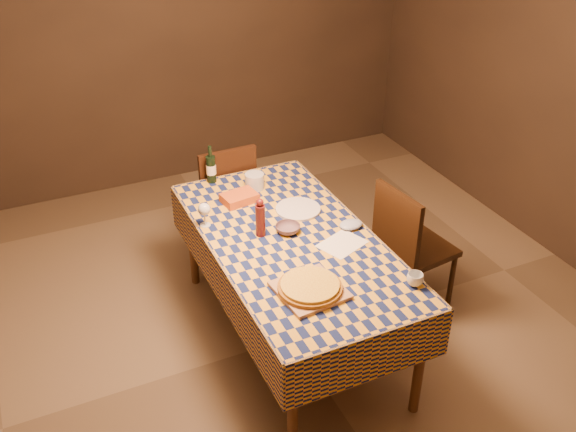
{
  "coord_description": "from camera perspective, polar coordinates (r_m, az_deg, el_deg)",
  "views": [
    {
      "loc": [
        -1.33,
        -2.83,
        2.85
      ],
      "look_at": [
        0.0,
        0.05,
        0.9
      ],
      "focal_mm": 40.0,
      "sensor_mm": 36.0,
      "label": 1
    }
  ],
  "objects": [
    {
      "name": "takeout_container",
      "position": [
        4.13,
        -4.34,
        1.63
      ],
      "size": [
        0.24,
        0.18,
        0.05
      ],
      "primitive_type": "cube",
      "rotation": [
        0.0,
        0.0,
        0.15
      ],
      "color": "#C35019",
      "rests_on": "dining_table"
    },
    {
      "name": "chair_right",
      "position": [
        4.24,
        10.61,
        -2.36
      ],
      "size": [
        0.48,
        0.47,
        0.93
      ],
      "color": "black",
      "rests_on": "ground"
    },
    {
      "name": "cutting_board",
      "position": [
        3.35,
        1.95,
        -6.61
      ],
      "size": [
        0.36,
        0.36,
        0.02
      ],
      "primitive_type": "cube",
      "rotation": [
        0.0,
        0.0,
        0.1
      ],
      "color": "#AD7B51",
      "rests_on": "dining_table"
    },
    {
      "name": "flour_bag",
      "position": [
        3.87,
        5.61,
        -0.75
      ],
      "size": [
        0.17,
        0.14,
        0.04
      ],
      "primitive_type": "ellipsoid",
      "rotation": [
        0.0,
        0.0,
        -0.25
      ],
      "color": "#9FADCC",
      "rests_on": "dining_table"
    },
    {
      "name": "pepper_mill",
      "position": [
        3.74,
        -2.47,
        -0.22
      ],
      "size": [
        0.08,
        0.08,
        0.24
      ],
      "color": "#521313",
      "rests_on": "dining_table"
    },
    {
      "name": "wine_bottle",
      "position": [
        4.35,
        -6.85,
        4.22
      ],
      "size": [
        0.09,
        0.09,
        0.26
      ],
      "color": "black",
      "rests_on": "dining_table"
    },
    {
      "name": "chair_far",
      "position": [
        4.73,
        -5.71,
        1.91
      ],
      "size": [
        0.43,
        0.44,
        0.93
      ],
      "color": "black",
      "rests_on": "ground"
    },
    {
      "name": "dining_table",
      "position": [
        3.8,
        0.32,
        -3.01
      ],
      "size": [
        0.94,
        1.84,
        0.77
      ],
      "color": "brown",
      "rests_on": "ground"
    },
    {
      "name": "white_plate",
      "position": [
        4.03,
        0.9,
        0.62
      ],
      "size": [
        0.37,
        0.37,
        0.02
      ],
      "primitive_type": "cylinder",
      "rotation": [
        0.0,
        0.0,
        -0.37
      ],
      "color": "silver",
      "rests_on": "dining_table"
    },
    {
      "name": "tumbler",
      "position": [
        3.45,
        11.23,
        -5.55
      ],
      "size": [
        0.1,
        0.1,
        0.07
      ],
      "primitive_type": "imported",
      "rotation": [
        0.0,
        0.0,
        0.18
      ],
      "color": "silver",
      "rests_on": "dining_table"
    },
    {
      "name": "deli_tub",
      "position": [
        4.26,
        -2.99,
        3.11
      ],
      "size": [
        0.15,
        0.15,
        0.11
      ],
      "primitive_type": "cylinder",
      "rotation": [
        0.0,
        0.0,
        0.21
      ],
      "color": "#BABEC1",
      "rests_on": "dining_table"
    },
    {
      "name": "room",
      "position": [
        3.47,
        0.35,
        5.94
      ],
      "size": [
        5.0,
        5.1,
        2.7
      ],
      "color": "brown",
      "rests_on": "ground"
    },
    {
      "name": "pizza",
      "position": [
        3.34,
        1.96,
        -6.26
      ],
      "size": [
        0.4,
        0.4,
        0.03
      ],
      "color": "#8A5517",
      "rests_on": "cutting_board"
    },
    {
      "name": "flour_patch",
      "position": [
        3.73,
        4.83,
        -2.49
      ],
      "size": [
        0.31,
        0.28,
        0.0
      ],
      "primitive_type": "cube",
      "rotation": [
        0.0,
        0.0,
        0.37
      ],
      "color": "white",
      "rests_on": "dining_table"
    },
    {
      "name": "bowl",
      "position": [
        3.81,
        -0.01,
        -1.14
      ],
      "size": [
        0.17,
        0.17,
        0.05
      ],
      "primitive_type": "imported",
      "rotation": [
        0.0,
        0.0,
        -0.2
      ],
      "color": "#604851",
      "rests_on": "dining_table"
    },
    {
      "name": "wine_glass",
      "position": [
        3.86,
        -7.46,
        0.52
      ],
      "size": [
        0.08,
        0.08,
        0.15
      ],
      "color": "silver",
      "rests_on": "dining_table"
    }
  ]
}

